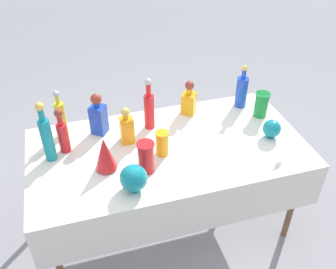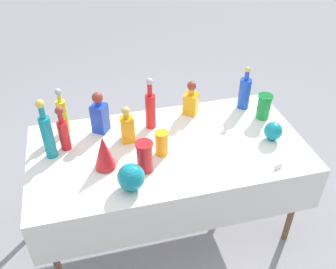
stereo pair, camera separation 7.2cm
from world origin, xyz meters
name	(u,v)px [view 1 (the left image)]	position (x,y,z in m)	size (l,w,h in m)	color
ground_plane	(168,222)	(0.00, 0.00, 0.00)	(40.00, 40.00, 0.00)	gray
display_table	(170,157)	(0.00, -0.04, 0.70)	(1.82, 0.94, 0.76)	white
tall_bottle_0	(149,108)	(-0.06, 0.25, 0.92)	(0.07, 0.07, 0.39)	red
tall_bottle_1	(61,117)	(-0.65, 0.34, 0.90)	(0.07, 0.07, 0.34)	yellow
tall_bottle_2	(63,134)	(-0.65, 0.15, 0.90)	(0.07, 0.07, 0.32)	red
tall_bottle_3	(46,136)	(-0.74, 0.09, 0.94)	(0.07, 0.07, 0.42)	teal
tall_bottle_4	(242,91)	(0.67, 0.33, 0.89)	(0.09, 0.09, 0.34)	blue
square_decanter_0	(127,128)	(-0.25, 0.13, 0.87)	(0.09, 0.09, 0.27)	orange
square_decanter_1	(189,100)	(0.26, 0.35, 0.87)	(0.14, 0.14, 0.26)	orange
square_decanter_2	(98,116)	(-0.41, 0.29, 0.90)	(0.13, 0.13, 0.31)	blue
slender_vase_0	(162,143)	(-0.06, -0.06, 0.85)	(0.09, 0.09, 0.17)	orange
slender_vase_1	(262,104)	(0.76, 0.16, 0.86)	(0.11, 0.11, 0.19)	#198C38
slender_vase_2	(146,156)	(-0.19, -0.18, 0.87)	(0.11, 0.11, 0.21)	red
fluted_vase_0	(105,154)	(-0.42, -0.10, 0.88)	(0.13, 0.13, 0.23)	red
round_bowl_0	(272,129)	(0.70, -0.10, 0.83)	(0.12, 0.12, 0.13)	teal
round_bowl_1	(134,178)	(-0.30, -0.32, 0.85)	(0.16, 0.16, 0.17)	teal
price_tag_left	(278,164)	(0.60, -0.38, 0.78)	(0.06, 0.01, 0.03)	white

